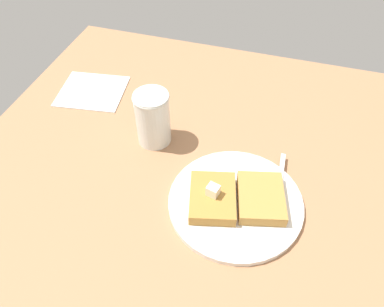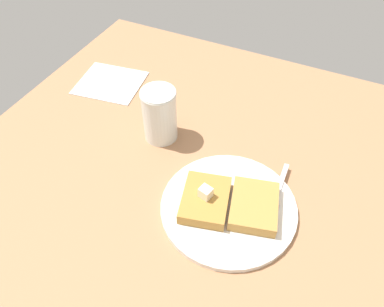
{
  "view_description": "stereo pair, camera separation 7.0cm",
  "coord_description": "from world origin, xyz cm",
  "px_view_note": "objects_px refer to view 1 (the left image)",
  "views": [
    {
      "loc": [
        7.76,
        -38.09,
        58.28
      ],
      "look_at": [
        -5.92,
        7.07,
        6.85
      ],
      "focal_mm": 35.0,
      "sensor_mm": 36.0,
      "label": 1
    },
    {
      "loc": [
        14.27,
        -35.58,
        58.28
      ],
      "look_at": [
        -5.92,
        7.07,
        6.85
      ],
      "focal_mm": 35.0,
      "sensor_mm": 36.0,
      "label": 2
    }
  ],
  "objects_px": {
    "plate": "(235,202)",
    "napkin": "(92,91)",
    "fork": "(279,190)",
    "syrup_jar": "(153,121)"
  },
  "relations": [
    {
      "from": "plate",
      "to": "napkin",
      "type": "xyz_separation_m",
      "value": [
        -0.4,
        0.22,
        -0.0
      ]
    },
    {
      "from": "fork",
      "to": "napkin",
      "type": "bearing_deg",
      "value": 159.59
    },
    {
      "from": "plate",
      "to": "syrup_jar",
      "type": "relative_size",
      "value": 2.08
    },
    {
      "from": "fork",
      "to": "syrup_jar",
      "type": "height_order",
      "value": "syrup_jar"
    },
    {
      "from": "napkin",
      "to": "plate",
      "type": "bearing_deg",
      "value": -28.91
    },
    {
      "from": "fork",
      "to": "plate",
      "type": "bearing_deg",
      "value": -147.25
    },
    {
      "from": "plate",
      "to": "syrup_jar",
      "type": "xyz_separation_m",
      "value": [
        -0.2,
        0.11,
        0.05
      ]
    },
    {
      "from": "plate",
      "to": "syrup_jar",
      "type": "distance_m",
      "value": 0.23
    },
    {
      "from": "fork",
      "to": "syrup_jar",
      "type": "distance_m",
      "value": 0.28
    },
    {
      "from": "plate",
      "to": "fork",
      "type": "relative_size",
      "value": 1.5
    }
  ]
}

